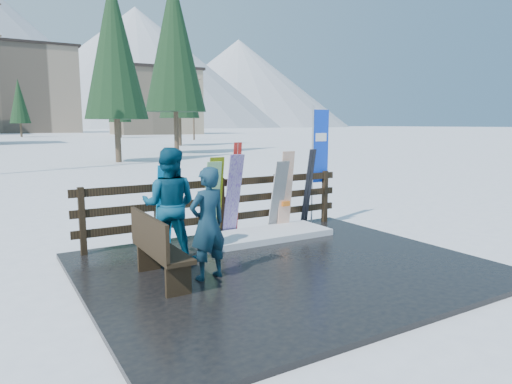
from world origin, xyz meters
TOP-DOWN VIEW (x-y plane):
  - ground at (0.00, 0.00)m, footprint 700.00×700.00m
  - deck at (0.00, 0.00)m, footprint 6.00×5.00m
  - fence at (0.00, 2.20)m, footprint 5.60×0.10m
  - snow_patch at (0.65, 1.60)m, footprint 2.54×1.00m
  - bench at (-1.98, 0.22)m, footprint 0.40×1.50m
  - snowboard_0 at (-1.24, 1.98)m, footprint 0.29×0.31m
  - snowboard_1 at (-0.31, 1.98)m, footprint 0.29×0.30m
  - snowboard_2 at (-0.24, 1.98)m, footprint 0.29×0.28m
  - snowboard_3 at (0.14, 1.98)m, footprint 0.30×0.42m
  - snowboard_4 at (1.19, 1.98)m, footprint 0.31×0.37m
  - snowboard_5 at (1.38, 1.98)m, footprint 0.29×0.22m
  - ski_pair_a at (0.24, 2.05)m, footprint 0.16×0.25m
  - ski_pair_b at (2.01, 2.05)m, footprint 0.17×0.32m
  - rental_flag at (2.44, 2.25)m, footprint 0.45×0.04m
  - person_front at (-1.30, 0.03)m, footprint 0.65×0.49m
  - person_back at (-1.47, 1.10)m, footprint 1.12×1.06m
  - resort_buildings at (1.03, 115.41)m, footprint 73.00×87.60m
  - trees at (4.08, 47.06)m, footprint 41.98×68.86m

SIDE VIEW (x-z plane):
  - ground at x=0.00m, z-range 0.00..0.00m
  - deck at x=0.00m, z-range 0.00..0.08m
  - snow_patch at x=0.65m, z-range 0.08..0.20m
  - bench at x=-1.98m, z-range 0.11..1.08m
  - fence at x=0.00m, z-range 0.16..1.31m
  - snowboard_4 at x=1.19m, z-range 0.08..1.53m
  - snowboard_0 at x=-1.24m, z-range 0.08..1.57m
  - snowboard_1 at x=-0.31m, z-range 0.08..1.59m
  - snowboard_2 at x=-0.24m, z-range 0.08..1.66m
  - person_front at x=-1.30m, z-range 0.08..1.68m
  - snowboard_3 at x=0.14m, z-range 0.08..1.71m
  - snowboard_5 at x=1.38m, z-range 0.08..1.72m
  - ski_pair_b at x=2.01m, z-range 0.08..1.75m
  - person_back at x=-1.47m, z-range 0.08..1.91m
  - ski_pair_a at x=0.24m, z-range 0.08..1.92m
  - rental_flag at x=2.44m, z-range 0.39..2.99m
  - trees at x=4.08m, z-range -0.87..11.98m
  - resort_buildings at x=1.03m, z-range -1.49..21.11m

